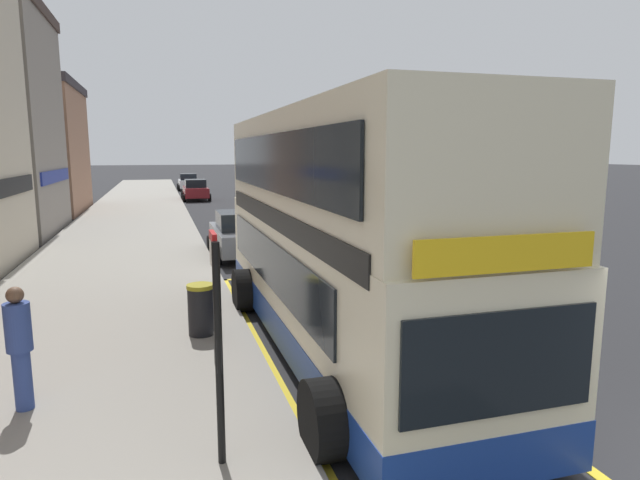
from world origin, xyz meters
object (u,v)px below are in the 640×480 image
object	(u,v)px
double_decker_bus	(339,240)
pedestrian_waiting_near_sign	(19,343)
bus_stop_sign	(217,330)
parked_car_maroon_far	(196,190)
litter_bin	(201,309)
parked_car_grey_ahead	(240,234)
parked_car_grey_across	(332,198)
parked_car_white_behind	(188,182)

from	to	relation	value
double_decker_bus	pedestrian_waiting_near_sign	bearing A→B (deg)	-164.04
double_decker_bus	bus_stop_sign	size ratio (longest dim) A/B	3.80
double_decker_bus	parked_car_maroon_far	world-z (taller)	double_decker_bus
bus_stop_sign	pedestrian_waiting_near_sign	xyz separation A→B (m)	(-2.49, 2.04, -0.61)
bus_stop_sign	parked_car_maroon_far	size ratio (longest dim) A/B	0.63
pedestrian_waiting_near_sign	litter_bin	bearing A→B (deg)	43.34
parked_car_grey_ahead	parked_car_grey_across	bearing A→B (deg)	59.78
pedestrian_waiting_near_sign	litter_bin	xyz separation A→B (m)	(2.61, 2.47, -0.45)
double_decker_bus	parked_car_white_behind	world-z (taller)	double_decker_bus
parked_car_maroon_far	pedestrian_waiting_near_sign	distance (m)	35.02
parked_car_maroon_far	pedestrian_waiting_near_sign	world-z (taller)	pedestrian_waiting_near_sign
double_decker_bus	litter_bin	xyz separation A→B (m)	(-2.50, 1.00, -1.41)
parked_car_grey_across	pedestrian_waiting_near_sign	world-z (taller)	pedestrian_waiting_near_sign
parked_car_grey_ahead	parked_car_grey_across	distance (m)	15.73
parked_car_grey_across	parked_car_maroon_far	bearing A→B (deg)	-54.14
bus_stop_sign	litter_bin	distance (m)	4.63
parked_car_grey_ahead	double_decker_bus	bearing A→B (deg)	-87.34
pedestrian_waiting_near_sign	double_decker_bus	bearing A→B (deg)	15.96
bus_stop_sign	litter_bin	xyz separation A→B (m)	(0.12, 4.51, -1.06)
bus_stop_sign	parked_car_grey_ahead	world-z (taller)	bus_stop_sign
parked_car_grey_across	bus_stop_sign	bearing A→B (deg)	67.55
double_decker_bus	bus_stop_sign	xyz separation A→B (m)	(-2.62, -3.50, -0.35)
litter_bin	double_decker_bus	bearing A→B (deg)	-21.85
double_decker_bus	parked_car_grey_ahead	distance (m)	9.61
parked_car_maroon_far	parked_car_grey_ahead	xyz separation A→B (m)	(-0.03, -23.74, 0.00)
double_decker_bus	pedestrian_waiting_near_sign	distance (m)	5.41
parked_car_maroon_far	pedestrian_waiting_near_sign	size ratio (longest dim) A/B	2.39
parked_car_grey_ahead	parked_car_maroon_far	bearing A→B (deg)	89.65
bus_stop_sign	parked_car_maroon_far	distance (m)	36.83
bus_stop_sign	parked_car_white_behind	world-z (taller)	bus_stop_sign
litter_bin	parked_car_white_behind	bearing A→B (deg)	87.23
pedestrian_waiting_near_sign	parked_car_grey_across	bearing A→B (deg)	63.10
parked_car_maroon_far	litter_bin	bearing A→B (deg)	-92.50
parked_car_grey_ahead	pedestrian_waiting_near_sign	size ratio (longest dim) A/B	2.39
double_decker_bus	parked_car_grey_across	bearing A→B (deg)	72.34
parked_car_maroon_far	parked_car_grey_ahead	size ratio (longest dim) A/B	1.00
parked_car_white_behind	parked_car_grey_across	bearing A→B (deg)	-73.24
double_decker_bus	parked_car_white_behind	size ratio (longest dim) A/B	2.41
parked_car_maroon_far	bus_stop_sign	bearing A→B (deg)	-92.25
parked_car_maroon_far	litter_bin	distance (m)	32.31
parked_car_grey_ahead	parked_car_white_behind	size ratio (longest dim) A/B	1.00
parked_car_grey_across	parked_car_white_behind	world-z (taller)	same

